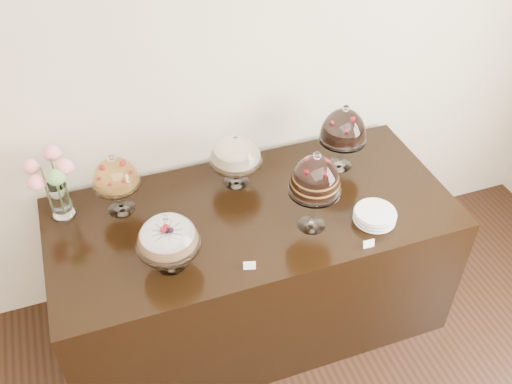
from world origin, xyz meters
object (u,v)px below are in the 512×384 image
object	(u,v)px
cake_stand_choco_layer	(315,178)
cake_stand_fruit_tart	(115,176)
cake_stand_dark_choco	(344,128)
plate_stack	(375,216)
cake_stand_cheesecake	(235,152)
display_counter	(253,267)
flower_vase	(54,183)
cake_stand_sugar_sponge	(168,235)

from	to	relation	value
cake_stand_choco_layer	cake_stand_fruit_tart	distance (m)	1.04
cake_stand_dark_choco	plate_stack	size ratio (longest dim) A/B	1.90
cake_stand_fruit_tart	plate_stack	world-z (taller)	cake_stand_fruit_tart
cake_stand_choco_layer	cake_stand_cheesecake	bearing A→B (deg)	118.88
cake_stand_choco_layer	cake_stand_dark_choco	distance (m)	0.56
display_counter	cake_stand_choco_layer	size ratio (longest dim) A/B	4.57
display_counter	cake_stand_dark_choco	bearing A→B (deg)	19.07
flower_vase	cake_stand_sugar_sponge	bearing A→B (deg)	-49.72
cake_stand_cheesecake	cake_stand_dark_choco	distance (m)	0.63
display_counter	cake_stand_cheesecake	xyz separation A→B (m)	(-0.01, 0.27, 0.66)
cake_stand_dark_choco	cake_stand_fruit_tart	distance (m)	1.29
cake_stand_sugar_sponge	cake_stand_fruit_tart	xyz separation A→B (m)	(-0.16, 0.49, 0.03)
flower_vase	cake_stand_cheesecake	bearing A→B (deg)	-3.27
cake_stand_cheesecake	plate_stack	distance (m)	0.83
cake_stand_dark_choco	flower_vase	world-z (taller)	cake_stand_dark_choco
display_counter	cake_stand_choco_layer	distance (m)	0.84
display_counter	cake_stand_fruit_tart	world-z (taller)	cake_stand_fruit_tart
cake_stand_cheesecake	flower_vase	size ratio (longest dim) A/B	0.89
display_counter	cake_stand_choco_layer	xyz separation A→B (m)	(0.26, -0.20, 0.77)
flower_vase	cake_stand_dark_choco	bearing A→B (deg)	-3.99
cake_stand_sugar_sponge	plate_stack	size ratio (longest dim) A/B	1.51
cake_stand_sugar_sponge	plate_stack	world-z (taller)	cake_stand_sugar_sponge
cake_stand_cheesecake	cake_stand_fruit_tart	distance (m)	0.66
plate_stack	cake_stand_cheesecake	bearing A→B (deg)	137.22
cake_stand_fruit_tart	flower_vase	xyz separation A→B (m)	(-0.31, 0.07, -0.02)
cake_stand_sugar_sponge	flower_vase	bearing A→B (deg)	130.28
cake_stand_sugar_sponge	cake_stand_choco_layer	world-z (taller)	cake_stand_choco_layer
cake_stand_choco_layer	flower_vase	size ratio (longest dim) A/B	1.27
cake_stand_sugar_sponge	display_counter	bearing A→B (deg)	24.42
cake_stand_fruit_tart	cake_stand_choco_layer	bearing A→B (deg)	-26.58
cake_stand_dark_choco	cake_stand_fruit_tart	bearing A→B (deg)	178.12
flower_vase	plate_stack	size ratio (longest dim) A/B	1.73
display_counter	cake_stand_dark_choco	xyz separation A→B (m)	(0.62, 0.21, 0.72)
display_counter	plate_stack	size ratio (longest dim) A/B	10.02
cake_stand_fruit_tart	cake_stand_dark_choco	bearing A→B (deg)	-1.88
cake_stand_choco_layer	cake_stand_cheesecake	size ratio (longest dim) A/B	1.42
cake_stand_sugar_sponge	cake_stand_choco_layer	xyz separation A→B (m)	(0.76, 0.02, 0.12)
cake_stand_cheesecake	plate_stack	world-z (taller)	cake_stand_cheesecake
display_counter	cake_stand_fruit_tart	size ratio (longest dim) A/B	5.95
cake_stand_cheesecake	cake_stand_dark_choco	world-z (taller)	cake_stand_dark_choco
flower_vase	cake_stand_fruit_tart	bearing A→B (deg)	-12.65
display_counter	cake_stand_cheesecake	bearing A→B (deg)	91.39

